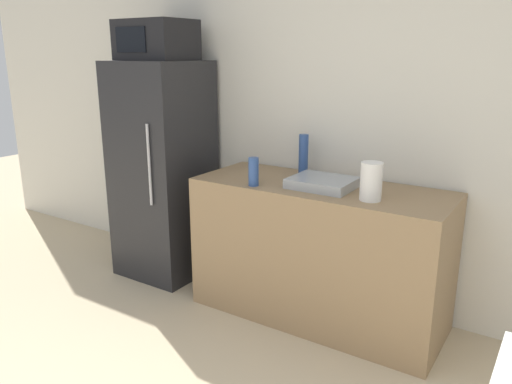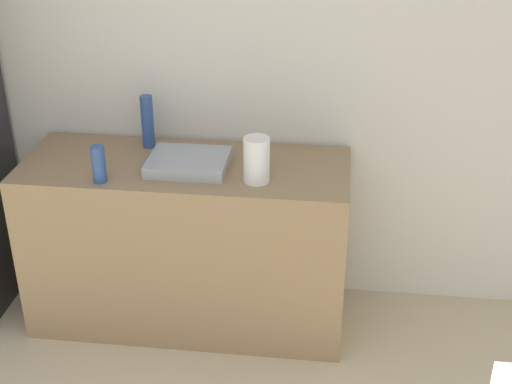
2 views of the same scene
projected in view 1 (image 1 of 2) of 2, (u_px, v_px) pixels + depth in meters
name	position (u px, v px, depth m)	size (l,w,h in m)	color
wall_back	(367.00, 119.00, 3.28)	(8.00, 0.06, 2.60)	silver
refrigerator	(163.00, 171.00, 3.89)	(0.64, 0.63, 1.67)	#232326
microwave	(156.00, 40.00, 3.62)	(0.52, 0.40, 0.29)	black
counter	(318.00, 252.00, 3.28)	(1.64, 0.64, 0.91)	#937551
sink_basin	(322.00, 183.00, 3.10)	(0.39, 0.32, 0.06)	#9EA3A8
bottle_tall	(303.00, 155.00, 3.40)	(0.06, 0.06, 0.28)	#2D4C8C
bottle_short	(254.00, 172.00, 3.13)	(0.06, 0.06, 0.18)	#2D4C8C
paper_towel_roll	(371.00, 181.00, 2.81)	(0.12, 0.12, 0.22)	white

